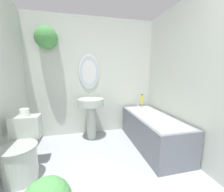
# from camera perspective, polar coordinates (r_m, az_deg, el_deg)

# --- Properties ---
(wall_back) EXTENTS (2.69, 0.40, 2.40)m
(wall_back) POSITION_cam_1_polar(r_m,az_deg,el_deg) (2.92, -10.20, 9.58)
(wall_back) COLOR silver
(wall_back) RESTS_ON ground_plane
(wall_right) EXTENTS (0.06, 2.80, 2.40)m
(wall_right) POSITION_cam_1_polar(r_m,az_deg,el_deg) (2.23, 32.45, 5.60)
(wall_right) COLOR silver
(wall_right) RESTS_ON ground_plane
(toilet) EXTENTS (0.41, 0.59, 0.72)m
(toilet) POSITION_cam_1_polar(r_m,az_deg,el_deg) (2.17, -33.38, -19.23)
(toilet) COLOR #B2BCB2
(toilet) RESTS_ON ground_plane
(pedestal_sink) EXTENTS (0.50, 0.50, 0.91)m
(pedestal_sink) POSITION_cam_1_polar(r_m,az_deg,el_deg) (2.72, -8.70, -5.81)
(pedestal_sink) COLOR #B2BCB2
(pedestal_sink) RESTS_ON ground_plane
(bathtub) EXTENTS (0.63, 1.50, 0.63)m
(bathtub) POSITION_cam_1_polar(r_m,az_deg,el_deg) (2.64, 16.23, -13.34)
(bathtub) COLOR slate
(bathtub) RESTS_ON ground_plane
(shampoo_bottle) EXTENTS (0.06, 0.06, 0.22)m
(shampoo_bottle) POSITION_cam_1_polar(r_m,az_deg,el_deg) (3.06, 12.34, -1.36)
(shampoo_bottle) COLOR gold
(shampoo_bottle) RESTS_ON bathtub
(toilet_paper_roll) EXTENTS (0.11, 0.11, 0.10)m
(toilet_paper_roll) POSITION_cam_1_polar(r_m,az_deg,el_deg) (2.20, -32.56, -5.79)
(toilet_paper_roll) COLOR white
(toilet_paper_roll) RESTS_ON toilet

